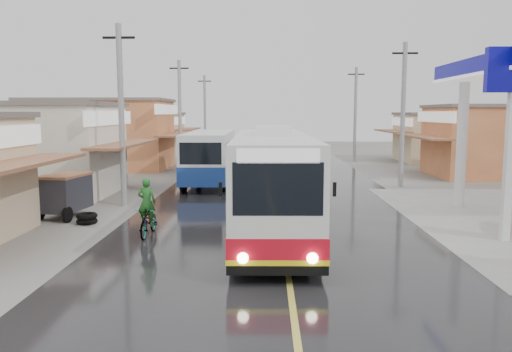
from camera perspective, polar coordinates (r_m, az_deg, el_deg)
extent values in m
plane|color=slate|center=(13.72, 3.59, -10.45)|extent=(120.00, 120.00, 0.00)
cube|color=black|center=(28.37, 2.36, -1.19)|extent=(12.00, 90.00, 0.02)
cube|color=#D8CC4C|center=(28.37, 2.36, -1.16)|extent=(0.15, 90.00, 0.01)
cylinder|color=white|center=(23.71, 22.45, 3.27)|extent=(0.44, 0.44, 5.50)
cube|color=white|center=(17.88, 27.01, 2.72)|extent=(0.25, 0.25, 6.00)
cube|color=silver|center=(17.44, 1.79, 0.06)|extent=(2.61, 11.68, 2.86)
cube|color=black|center=(17.70, 1.77, -4.86)|extent=(2.63, 11.70, 0.29)
cube|color=red|center=(17.60, 1.78, -3.31)|extent=(2.65, 11.72, 0.53)
cube|color=yellow|center=(17.66, 1.78, -4.33)|extent=(2.66, 11.73, 0.14)
cube|color=black|center=(17.89, 1.76, 1.26)|extent=(2.61, 9.26, 0.97)
cube|color=black|center=(11.67, 2.52, -1.47)|extent=(2.13, 0.15, 1.26)
cube|color=black|center=(23.14, 1.43, 2.86)|extent=(2.13, 0.15, 1.07)
cube|color=white|center=(11.58, 2.54, 2.33)|extent=(1.93, 0.15, 0.34)
cube|color=silver|center=(17.32, 1.81, 5.24)|extent=(1.21, 2.93, 0.29)
cylinder|color=black|center=(13.72, -2.28, -8.02)|extent=(0.36, 1.07, 1.07)
cylinder|color=black|center=(13.79, 6.67, -7.99)|extent=(0.36, 1.07, 1.07)
cylinder|color=black|center=(21.30, -1.34, -2.52)|extent=(0.36, 1.07, 1.07)
cylinder|color=black|center=(21.35, 4.38, -2.52)|extent=(0.36, 1.07, 1.07)
sphere|color=#FFF2CC|center=(11.96, -1.52, -9.36)|extent=(0.28, 0.28, 0.27)
sphere|color=#FFF2CC|center=(12.02, 6.47, -9.32)|extent=(0.28, 0.28, 0.27)
cube|color=black|center=(11.95, -4.08, -1.51)|extent=(0.08, 0.08, 0.34)
cube|color=black|center=(12.05, 8.96, -1.51)|extent=(0.08, 0.08, 0.34)
cube|color=silver|center=(29.65, -5.28, 2.60)|extent=(2.50, 9.09, 2.52)
cube|color=#1B3E97|center=(29.73, -5.26, 0.96)|extent=(2.54, 9.13, 1.01)
cube|color=black|center=(29.62, -5.29, 3.28)|extent=(2.52, 7.58, 0.91)
cube|color=black|center=(25.18, -6.35, 2.57)|extent=(2.12, 0.14, 1.11)
cylinder|color=black|center=(26.74, -8.29, -0.66)|extent=(0.31, 1.01, 1.01)
cylinder|color=black|center=(26.49, -3.63, -0.67)|extent=(0.31, 1.01, 1.01)
cylinder|color=black|center=(33.08, -6.55, 0.87)|extent=(0.31, 1.01, 1.01)
cylinder|color=black|center=(32.87, -2.78, 0.87)|extent=(0.31, 1.01, 1.01)
imported|color=black|center=(17.42, -12.15, -5.10)|extent=(0.70, 1.88, 0.98)
imported|color=#236B26|center=(17.07, -12.39, -2.94)|extent=(0.61, 0.41, 1.63)
cube|color=#26262D|center=(21.34, -20.99, -1.85)|extent=(1.63, 2.23, 1.33)
cube|color=brown|center=(21.24, -21.08, 0.06)|extent=(1.69, 2.29, 0.10)
cylinder|color=black|center=(21.23, -23.57, -3.84)|extent=(0.28, 0.64, 0.61)
cylinder|color=black|center=(22.42, -21.55, -3.18)|extent=(0.28, 0.64, 0.61)
cylinder|color=black|center=(20.36, -20.75, -4.16)|extent=(0.22, 0.63, 0.61)
torus|color=black|center=(19.97, -18.75, -4.89)|extent=(0.78, 0.78, 0.20)
torus|color=black|center=(19.93, -18.78, -4.33)|extent=(0.78, 0.78, 0.20)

